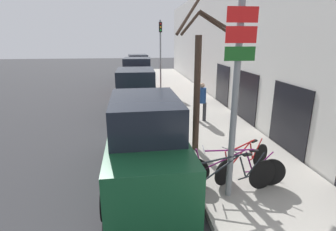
{
  "coord_description": "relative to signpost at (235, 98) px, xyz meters",
  "views": [
    {
      "loc": [
        -0.32,
        -0.48,
        3.43
      ],
      "look_at": [
        0.58,
        6.58,
        1.35
      ],
      "focal_mm": 28.0,
      "sensor_mm": 36.0,
      "label": 1
    }
  ],
  "objects": [
    {
      "name": "parked_car_2",
      "position": [
        -1.74,
        12.53,
        -1.28
      ],
      "size": [
        2.29,
        4.26,
        2.3
      ],
      "rotation": [
        0.0,
        0.0,
        -0.06
      ],
      "color": "maroon",
      "rests_on": "ground"
    },
    {
      "name": "ground_plane",
      "position": [
        -1.62,
        6.86,
        -2.32
      ],
      "size": [
        80.0,
        80.0,
        0.0
      ],
      "primitive_type": "plane",
      "color": "#333335"
    },
    {
      "name": "parked_car_0",
      "position": [
        -1.75,
        1.16,
        -1.33
      ],
      "size": [
        2.01,
        4.69,
        2.16
      ],
      "rotation": [
        0.0,
        0.0,
        0.02
      ],
      "color": "#144728",
      "rests_on": "ground"
    },
    {
      "name": "parked_car_3",
      "position": [
        -1.63,
        18.24,
        -1.33
      ],
      "size": [
        2.13,
        4.33,
        2.19
      ],
      "rotation": [
        0.0,
        0.0,
        0.06
      ],
      "color": "navy",
      "rests_on": "ground"
    },
    {
      "name": "street_tree",
      "position": [
        -0.13,
        2.54,
        -0.1
      ],
      "size": [
        1.9,
        1.13,
        4.38
      ],
      "color": "#3D2D23",
      "rests_on": "sidewalk_curb"
    },
    {
      "name": "pedestrian_near",
      "position": [
        0.75,
        5.41,
        -1.25
      ],
      "size": [
        0.42,
        0.36,
        1.6
      ],
      "rotation": [
        0.0,
        0.0,
        3.1
      ],
      "color": "#333338",
      "rests_on": "sidewalk_curb"
    },
    {
      "name": "building_facade",
      "position": [
        2.73,
        9.59,
        0.91
      ],
      "size": [
        0.23,
        32.0,
        6.5
      ],
      "color": "silver",
      "rests_on": "ground"
    },
    {
      "name": "traffic_light",
      "position": [
        -0.17,
        13.11,
        0.71
      ],
      "size": [
        0.2,
        0.3,
        4.5
      ],
      "color": "gray",
      "rests_on": "sidewalk_curb"
    },
    {
      "name": "parked_car_1",
      "position": [
        -1.91,
        7.25,
        -1.34
      ],
      "size": [
        2.07,
        4.66,
        2.14
      ],
      "rotation": [
        0.0,
        0.0,
        -0.01
      ],
      "color": "#51565B",
      "rests_on": "ground"
    },
    {
      "name": "bicycle_2",
      "position": [
        0.67,
        0.82,
        -1.8
      ],
      "size": [
        1.82,
        1.14,
        0.86
      ],
      "rotation": [
        0.0,
        0.0,
        2.13
      ],
      "color": "black",
      "rests_on": "sidewalk_curb"
    },
    {
      "name": "bicycle_1",
      "position": [
        0.23,
        0.39,
        -1.78
      ],
      "size": [
        2.38,
        0.52,
        0.92
      ],
      "rotation": [
        0.0,
        0.0,
        1.42
      ],
      "color": "black",
      "rests_on": "sidewalk_curb"
    },
    {
      "name": "signpost",
      "position": [
        0.0,
        0.0,
        0.0
      ],
      "size": [
        0.59,
        0.15,
        3.99
      ],
      "color": "gray",
      "rests_on": "sidewalk_curb"
    },
    {
      "name": "bicycle_0",
      "position": [
        -0.06,
        -0.05,
        -1.76
      ],
      "size": [
        2.48,
        0.69,
        0.96
      ],
      "rotation": [
        0.0,
        0.0,
        1.8
      ],
      "color": "black",
      "rests_on": "sidewalk_curb"
    },
    {
      "name": "sidewalk_curb",
      "position": [
        0.98,
        9.66,
        -2.25
      ],
      "size": [
        3.2,
        32.0,
        0.15
      ],
      "color": "#ADA89E",
      "rests_on": "ground"
    }
  ]
}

